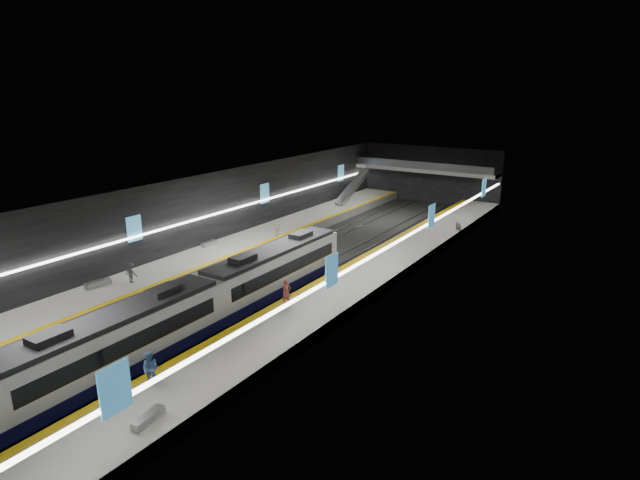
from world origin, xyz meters
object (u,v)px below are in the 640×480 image
Objects in this scene: escalator at (352,187)px; train at (208,300)px; bench_left_far at (209,244)px; passenger_right_a at (287,293)px; passenger_right_b at (151,369)px; passenger_left_b at (131,273)px; bench_left_near at (98,284)px; bench_right_far at (458,226)px; passenger_left_a at (277,228)px; bench_right_near at (148,418)px.

train is at bearing -75.30° from escalator.
bench_left_far is 0.92× the size of passenger_right_a.
passenger_right_b reaches higher than passenger_left_b.
bench_left_near is 1.17× the size of bench_left_far.
train is 16.01× the size of passenger_right_b.
bench_right_far is 0.93× the size of passenger_right_a.
passenger_left_b is (-16.63, -30.66, 0.63)m from bench_right_far.
escalator is 4.63× the size of passenger_left_a.
bench_left_far is 1.00× the size of passenger_left_a.
escalator is at bearing 95.25° from bench_left_near.
train is at bearing -123.27° from bench_right_far.
passenger_right_b is at bearing 134.12° from passenger_left_b.
passenger_right_b is at bearing -65.72° from train.
bench_right_near is at bearing 132.75° from passenger_left_b.
passenger_left_b is (1.53, 2.00, 0.59)m from bench_left_near.
bench_right_near is 19.79m from passenger_left_b.
bench_left_near is 1.20× the size of passenger_left_b.
passenger_left_b is at bearing 59.76° from bench_left_near.
passenger_left_a reaches higher than passenger_left_b.
bench_right_far is at bearing 48.34° from bench_left_far.
escalator is at bearing 87.79° from bench_left_far.
bench_left_near is 1.07× the size of passenger_right_a.
bench_right_near is at bearing -112.11° from bench_right_far.
train is at bearing 166.43° from passenger_right_a.
passenger_left_a is (-11.63, 14.27, -0.08)m from passenger_right_a.
passenger_right_b is (3.67, -8.14, -0.26)m from train.
bench_right_far is (6.89, 31.97, -0.98)m from train.
train is at bearing 93.25° from passenger_right_b.
escalator is at bearing 85.44° from passenger_right_b.
train is at bearing 10.61° from bench_left_near.
passenger_right_a is (-2.72, 14.90, 0.72)m from bench_right_near.
passenger_right_a is (14.69, 5.12, 0.69)m from bench_left_near.
passenger_right_a is (13.43, -33.69, -0.96)m from escalator.
bench_right_near is 42.45m from bench_right_far.
bench_left_far is 0.99× the size of bench_right_far.
passenger_right_a reaches higher than passenger_left_a.
bench_left_near is at bearing -140.19° from bench_right_far.
escalator is 38.86m from bench_left_near.
escalator is 18.05m from bench_right_far.
bench_left_near reaches higher than bench_left_far.
bench_right_near is at bearing -64.25° from passenger_right_b.
bench_right_near is 32.52m from passenger_left_a.
escalator is 4.64× the size of bench_left_far.
train is 9.83m from passenger_left_b.
bench_right_near is (17.88, -22.66, 0.01)m from bench_left_far.
passenger_right_a is at bearing -177.38° from passenger_left_b.
passenger_left_b is at bearing 172.30° from train.
escalator is 26.05m from bench_left_far.
bench_left_far is (-11.73, 12.19, -0.99)m from train.
escalator reaches higher than passenger_right_a.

